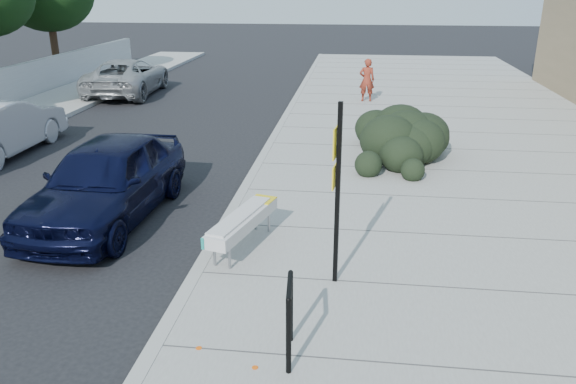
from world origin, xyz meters
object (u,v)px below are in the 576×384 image
Objects in this scene: pedestrian at (367,80)px; suv_silver at (127,77)px; sign_post at (337,185)px; bench at (243,222)px; sedan_navy at (106,180)px; bike_rack at (290,313)px.

suv_silver is at bearing -9.58° from pedestrian.
suv_silver is at bearing 130.74° from sign_post.
sedan_navy is at bearing 172.08° from bench.
bike_rack is 2.29m from sign_post.
sign_post is at bearing 71.96° from bike_rack.
sign_post is at bearing -23.80° from sedan_navy.
bike_rack is 0.19× the size of suv_silver.
sign_post is 18.44m from suv_silver.
sign_post reaches higher than sedan_navy.
sign_post is at bearing 83.57° from pedestrian.
suv_silver is (-4.96, 13.32, -0.08)m from sedan_navy.
sign_post is 14.67m from pedestrian.
pedestrian reaches higher than sedan_navy.
bench is 1.28× the size of pedestrian.
suv_silver is at bearing 112.47° from sedan_navy.
bike_rack is at bearing -43.07° from sedan_navy.
bike_rack is at bearing 113.58° from suv_silver.
sedan_navy is 14.22m from suv_silver.
sedan_navy is at bearing 106.31° from suv_silver.
sign_post reaches higher than bike_rack.
suv_silver is at bearing 133.88° from bench.
bike_rack is (1.20, -3.00, 0.13)m from bench.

